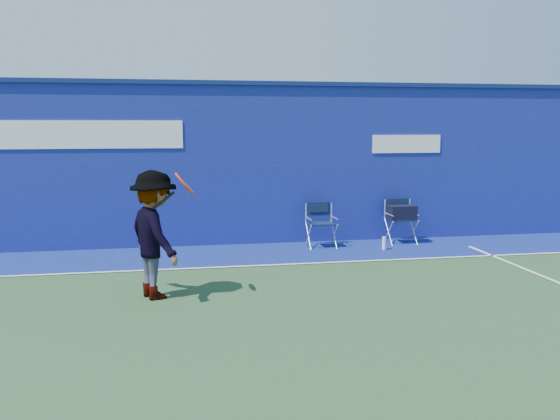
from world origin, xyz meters
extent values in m
plane|color=#2A4C28|center=(0.00, 0.00, 0.00)|extent=(80.00, 80.00, 0.00)
cube|color=navy|center=(0.00, 5.20, 1.50)|extent=(24.00, 0.40, 3.00)
cube|color=navy|center=(0.00, 5.20, 3.04)|extent=(24.00, 0.50, 0.08)
cube|color=white|center=(-3.00, 4.99, 2.10)|extent=(4.50, 0.02, 0.50)
cube|color=white|center=(3.60, 4.99, 1.90)|extent=(1.40, 0.02, 0.35)
cube|color=navy|center=(0.00, 4.10, 0.00)|extent=(24.00, 1.80, 0.01)
cube|color=white|center=(0.00, 3.20, 0.01)|extent=(24.00, 0.06, 0.01)
cube|color=#101A3A|center=(1.75, 4.47, 0.45)|extent=(0.44, 0.37, 0.03)
cube|color=silver|center=(1.75, 4.68, 0.63)|extent=(0.49, 0.02, 0.36)
cube|color=#101A3A|center=(1.75, 4.68, 0.70)|extent=(0.44, 0.02, 0.25)
cube|color=#101A3A|center=(1.75, 4.68, 0.74)|extent=(0.36, 0.05, 0.20)
cube|color=#101A3A|center=(3.36, 4.56, 0.46)|extent=(0.45, 0.38, 0.03)
cube|color=silver|center=(3.36, 4.78, 0.65)|extent=(0.51, 0.02, 0.37)
cube|color=#101A3A|center=(3.36, 4.78, 0.72)|extent=(0.45, 0.02, 0.26)
cube|color=black|center=(3.36, 4.53, 0.60)|extent=(0.51, 0.30, 0.28)
cylinder|color=white|center=(2.82, 4.03, 0.12)|extent=(0.07, 0.07, 0.25)
imported|color=#EA4738|center=(-1.20, 1.72, 0.84)|extent=(1.03, 1.25, 1.69)
torus|color=#B62C18|center=(-0.80, 1.60, 1.52)|extent=(0.26, 0.37, 0.31)
cylinder|color=gray|center=(-0.80, 1.60, 1.52)|extent=(0.20, 0.32, 0.25)
cylinder|color=black|center=(-1.07, 1.60, 1.31)|extent=(0.29, 0.04, 0.24)
camera|label=1|loc=(-0.96, -6.08, 2.27)|focal=38.00mm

